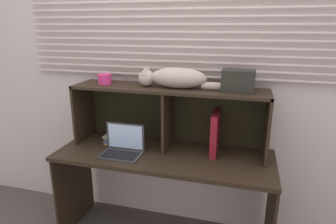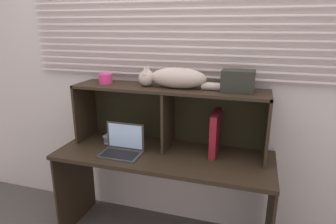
{
  "view_description": "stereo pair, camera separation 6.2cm",
  "coord_description": "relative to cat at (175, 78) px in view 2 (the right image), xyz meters",
  "views": [
    {
      "loc": [
        0.57,
        -1.72,
        1.7
      ],
      "look_at": [
        0.0,
        0.34,
        1.06
      ],
      "focal_mm": 31.03,
      "sensor_mm": 36.0,
      "label": 1
    },
    {
      "loc": [
        0.63,
        -1.7,
        1.7
      ],
      "look_at": [
        0.0,
        0.34,
        1.06
      ],
      "focal_mm": 31.03,
      "sensor_mm": 36.0,
      "label": 2
    }
  ],
  "objects": [
    {
      "name": "back_panel_with_blinds",
      "position": [
        -0.05,
        0.21,
        -0.06
      ],
      "size": [
        4.4,
        0.08,
        2.5
      ],
      "color": "beige",
      "rests_on": "ground"
    },
    {
      "name": "cat",
      "position": [
        0.0,
        0.0,
        0.0
      ],
      "size": [
        0.71,
        0.16,
        0.15
      ],
      "color": "#B6A499",
      "rests_on": "hutch_shelf_unit"
    },
    {
      "name": "laptop",
      "position": [
        -0.35,
        -0.21,
        -0.51
      ],
      "size": [
        0.31,
        0.2,
        0.22
      ],
      "color": "#323232",
      "rests_on": "desk"
    },
    {
      "name": "small_basket",
      "position": [
        -0.57,
        0.0,
        -0.03
      ],
      "size": [
        0.1,
        0.1,
        0.08
      ],
      "primitive_type": "cylinder",
      "color": "#D83379",
      "rests_on": "hutch_shelf_unit"
    },
    {
      "name": "book_stack",
      "position": [
        -0.48,
        0.0,
        -0.52
      ],
      "size": [
        0.18,
        0.22,
        0.08
      ],
      "color": "tan",
      "rests_on": "desk"
    },
    {
      "name": "desk",
      "position": [
        -0.05,
        -0.13,
        -0.7
      ],
      "size": [
        1.63,
        0.6,
        0.77
      ],
      "color": "black",
      "rests_on": "ground"
    },
    {
      "name": "storage_box",
      "position": [
        0.46,
        0.0,
        0.0
      ],
      "size": [
        0.23,
        0.15,
        0.15
      ],
      "primitive_type": "cube",
      "color": "black",
      "rests_on": "hutch_shelf_unit"
    },
    {
      "name": "binder_upright",
      "position": [
        0.32,
        0.0,
        -0.4
      ],
      "size": [
        0.05,
        0.27,
        0.32
      ],
      "primitive_type": "cube",
      "color": "maroon",
      "rests_on": "desk"
    },
    {
      "name": "hutch_shelf_unit",
      "position": [
        -0.05,
        0.04,
        -0.22
      ],
      "size": [
        1.48,
        0.33,
        0.48
      ],
      "color": "black",
      "rests_on": "desk"
    }
  ]
}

